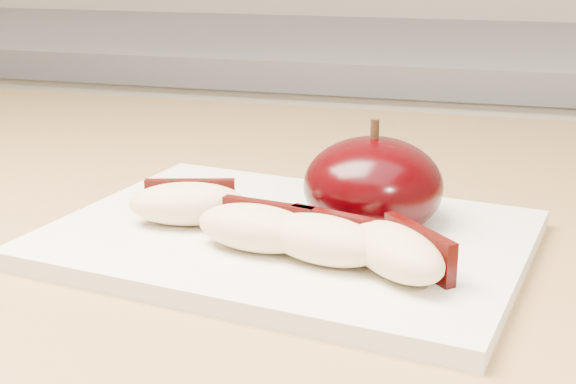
# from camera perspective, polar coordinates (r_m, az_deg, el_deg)

# --- Properties ---
(back_cabinet) EXTENTS (2.40, 0.62, 0.94)m
(back_cabinet) POSITION_cam_1_polar(r_m,az_deg,el_deg) (1.42, 12.68, -8.67)
(back_cabinet) COLOR silver
(back_cabinet) RESTS_ON ground
(cutting_board) EXTENTS (0.32, 0.25, 0.01)m
(cutting_board) POSITION_cam_1_polar(r_m,az_deg,el_deg) (0.51, -0.00, -3.32)
(cutting_board) COLOR silver
(cutting_board) RESTS_ON island_counter
(apple_half) EXTENTS (0.11, 0.11, 0.08)m
(apple_half) POSITION_cam_1_polar(r_m,az_deg,el_deg) (0.52, 6.06, 0.43)
(apple_half) COLOR black
(apple_half) RESTS_ON cutting_board
(apple_wedge_a) EXTENTS (0.08, 0.06, 0.03)m
(apple_wedge_a) POSITION_cam_1_polar(r_m,az_deg,el_deg) (0.52, -7.12, -0.78)
(apple_wedge_a) COLOR #D9BC89
(apple_wedge_a) RESTS_ON cutting_board
(apple_wedge_b) EXTENTS (0.08, 0.05, 0.03)m
(apple_wedge_b) POSITION_cam_1_polar(r_m,az_deg,el_deg) (0.47, -2.16, -2.52)
(apple_wedge_b) COLOR #D9BC89
(apple_wedge_b) RESTS_ON cutting_board
(apple_wedge_c) EXTENTS (0.08, 0.06, 0.03)m
(apple_wedge_c) POSITION_cam_1_polar(r_m,az_deg,el_deg) (0.45, 2.63, -3.35)
(apple_wedge_c) COLOR #D9BC89
(apple_wedge_c) RESTS_ON cutting_board
(apple_wedge_d) EXTENTS (0.08, 0.08, 0.03)m
(apple_wedge_d) POSITION_cam_1_polar(r_m,az_deg,el_deg) (0.44, 7.82, -4.18)
(apple_wedge_d) COLOR #D9BC89
(apple_wedge_d) RESTS_ON cutting_board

